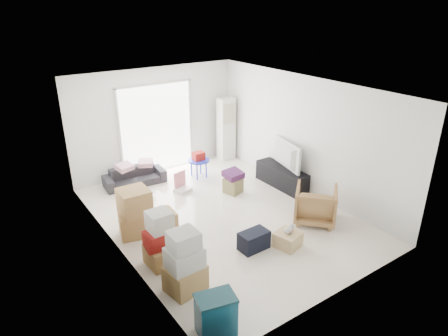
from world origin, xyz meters
TOP-DOWN VIEW (x-y plane):
  - room_shell at (0.00, 0.00)m, footprint 4.98×6.48m
  - sliding_door at (0.00, 2.98)m, footprint 2.10×0.04m
  - ac_tower at (1.95, 2.65)m, footprint 0.45×0.30m
  - tv_console at (2.00, 0.37)m, footprint 0.44×1.45m
  - television at (2.00, 0.37)m, footprint 0.89×1.24m
  - sofa at (-0.90, 2.50)m, footprint 1.51×0.55m
  - pillow_left at (-1.13, 2.49)m, footprint 0.47×0.41m
  - pillow_right at (-0.60, 2.45)m, footprint 0.46×0.43m
  - armchair at (1.43, -1.25)m, footprint 1.10×1.10m
  - storage_bins at (-1.90, -2.59)m, footprint 0.60×0.48m
  - box_stack_a at (-1.80, -1.58)m, footprint 0.64×0.56m
  - box_stack_b at (-1.80, -0.77)m, footprint 0.58×0.52m
  - box_stack_c at (-1.77, 0.37)m, footprint 0.74×0.66m
  - loose_box at (-1.28, 0.21)m, footprint 0.49×0.49m
  - duffel_bag at (-0.23, -1.32)m, footprint 0.55×0.34m
  - ottoman at (0.82, 0.76)m, footprint 0.45×0.45m
  - blanket at (0.82, 0.76)m, footprint 0.40×0.40m
  - kids_table at (0.63, 1.99)m, footprint 0.55×0.55m
  - toy_walker at (-0.13, 1.51)m, footprint 0.41×0.38m
  - wood_crate at (0.33, -1.62)m, footprint 0.52×0.52m
  - plush_bunny at (0.36, -1.61)m, footprint 0.26×0.15m

SIDE VIEW (x-z plane):
  - toy_walker at x=-0.13m, z-range -0.11..0.37m
  - wood_crate at x=0.33m, z-range 0.00..0.28m
  - duffel_bag at x=-0.23m, z-range 0.00..0.35m
  - ottoman at x=0.82m, z-range 0.00..0.36m
  - loose_box at x=-1.28m, z-range 0.00..0.39m
  - tv_console at x=2.00m, z-range 0.00..0.48m
  - sofa at x=-0.90m, z-range 0.00..0.58m
  - storage_bins at x=-1.90m, z-range 0.00..0.61m
  - plush_bunny at x=0.36m, z-range 0.28..0.41m
  - armchair at x=1.43m, z-range 0.00..0.83m
  - blanket at x=0.82m, z-range 0.36..0.50m
  - box_stack_b at x=-1.80m, z-range -0.07..0.95m
  - box_stack_c at x=-1.77m, z-range -0.01..0.93m
  - box_stack_a at x=-1.80m, z-range -0.05..0.99m
  - kids_table at x=0.63m, z-range 0.15..0.82m
  - television at x=2.00m, z-range 0.48..0.63m
  - pillow_right at x=-0.60m, z-range 0.58..0.70m
  - pillow_left at x=-1.13m, z-range 0.58..0.70m
  - ac_tower at x=1.95m, z-range 0.00..1.75m
  - sliding_door at x=0.00m, z-range 0.08..2.41m
  - room_shell at x=0.00m, z-range -0.24..2.94m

